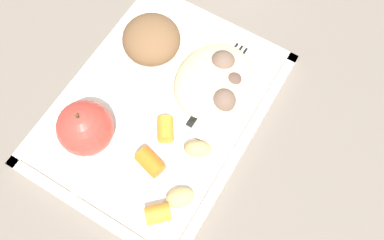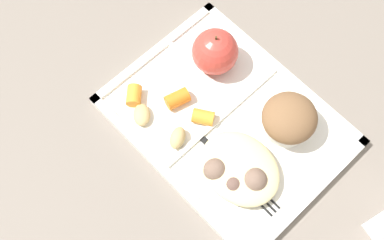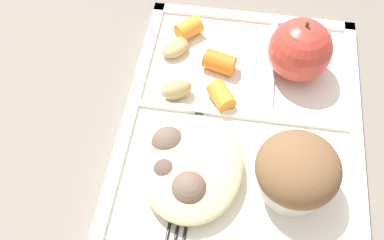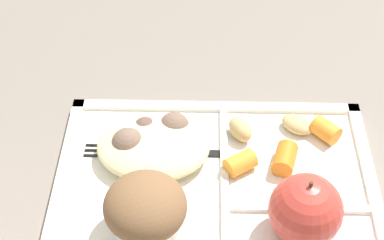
# 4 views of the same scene
# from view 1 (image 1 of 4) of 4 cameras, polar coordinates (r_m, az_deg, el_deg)

# --- Properties ---
(ground) EXTENTS (6.00, 6.00, 0.00)m
(ground) POSITION_cam_1_polar(r_m,az_deg,el_deg) (0.57, -4.37, 1.18)
(ground) COLOR slate
(lunch_tray) EXTENTS (0.34, 0.26, 0.02)m
(lunch_tray) POSITION_cam_1_polar(r_m,az_deg,el_deg) (0.56, -4.46, 1.40)
(lunch_tray) COLOR white
(lunch_tray) RESTS_ON ground
(green_apple) EXTENTS (0.07, 0.07, 0.08)m
(green_apple) POSITION_cam_1_polar(r_m,az_deg,el_deg) (0.53, -14.66, -1.11)
(green_apple) COLOR #C63D33
(green_apple) RESTS_ON lunch_tray
(bran_muffin) EXTENTS (0.08, 0.08, 0.06)m
(bran_muffin) POSITION_cam_1_polar(r_m,az_deg,el_deg) (0.58, -5.62, 10.80)
(bran_muffin) COLOR silver
(bran_muffin) RESTS_ON lunch_tray
(carrot_slice_back) EXTENTS (0.03, 0.04, 0.02)m
(carrot_slice_back) POSITION_cam_1_polar(r_m,az_deg,el_deg) (0.52, -5.86, -5.88)
(carrot_slice_back) COLOR orange
(carrot_slice_back) RESTS_ON lunch_tray
(carrot_slice_center) EXTENTS (0.04, 0.04, 0.02)m
(carrot_slice_center) POSITION_cam_1_polar(r_m,az_deg,el_deg) (0.54, -3.72, -1.30)
(carrot_slice_center) COLOR orange
(carrot_slice_center) RESTS_ON lunch_tray
(carrot_slice_diagonal) EXTENTS (0.04, 0.04, 0.02)m
(carrot_slice_diagonal) POSITION_cam_1_polar(r_m,az_deg,el_deg) (0.51, -4.74, -12.92)
(carrot_slice_diagonal) COLOR orange
(carrot_slice_diagonal) RESTS_ON lunch_tray
(potato_chunk_small) EXTENTS (0.04, 0.04, 0.02)m
(potato_chunk_small) POSITION_cam_1_polar(r_m,az_deg,el_deg) (0.51, -1.68, -10.77)
(potato_chunk_small) COLOR tan
(potato_chunk_small) RESTS_ON lunch_tray
(potato_chunk_large) EXTENTS (0.04, 0.04, 0.02)m
(potato_chunk_large) POSITION_cam_1_polar(r_m,az_deg,el_deg) (0.53, 0.80, -4.03)
(potato_chunk_large) COLOR tan
(potato_chunk_large) RESTS_ON lunch_tray
(egg_noodle_pile) EXTENTS (0.12, 0.10, 0.03)m
(egg_noodle_pile) POSITION_cam_1_polar(r_m,az_deg,el_deg) (0.56, 2.99, 5.60)
(egg_noodle_pile) COLOR beige
(egg_noodle_pile) RESTS_ON lunch_tray
(meatball_center) EXTENTS (0.04, 0.04, 0.04)m
(meatball_center) POSITION_cam_1_polar(r_m,az_deg,el_deg) (0.57, 4.28, 7.88)
(meatball_center) COLOR #755B4C
(meatball_center) RESTS_ON lunch_tray
(meatball_back) EXTENTS (0.03, 0.03, 0.03)m
(meatball_back) POSITION_cam_1_polar(r_m,az_deg,el_deg) (0.56, 5.67, 5.30)
(meatball_back) COLOR brown
(meatball_back) RESTS_ON lunch_tray
(meatball_side) EXTENTS (0.03, 0.03, 0.03)m
(meatball_side) POSITION_cam_1_polar(r_m,az_deg,el_deg) (0.55, 4.39, 2.70)
(meatball_side) COLOR #755B4C
(meatball_side) RESTS_ON lunch_tray
(plastic_fork) EXTENTS (0.15, 0.02, 0.00)m
(plastic_fork) POSITION_cam_1_polar(r_m,az_deg,el_deg) (0.58, 3.88, 5.62)
(plastic_fork) COLOR black
(plastic_fork) RESTS_ON lunch_tray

